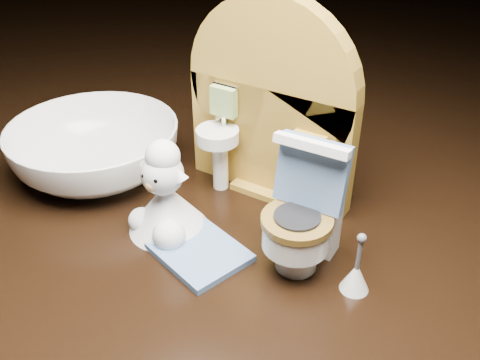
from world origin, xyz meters
name	(u,v)px	position (x,y,z in m)	size (l,w,h in m)	color
backdrop_panel	(269,112)	(0.00, 0.06, 0.07)	(0.13, 0.05, 0.15)	#A97E28
toy_toilet	(304,220)	(0.06, 0.00, 0.03)	(0.05, 0.06, 0.09)	white
bath_mat	(200,252)	(0.00, -0.03, 0.00)	(0.06, 0.05, 0.00)	#5473A0
toilet_brush	(356,275)	(0.10, 0.00, 0.01)	(0.02, 0.02, 0.04)	white
plush_lamb	(165,201)	(-0.03, -0.02, 0.02)	(0.06, 0.06, 0.07)	white
ceramic_bowl	(95,150)	(-0.13, 0.01, 0.02)	(0.13, 0.13, 0.04)	white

